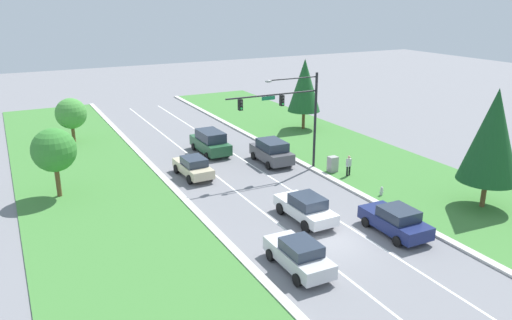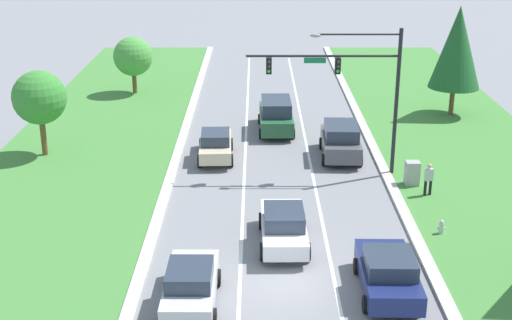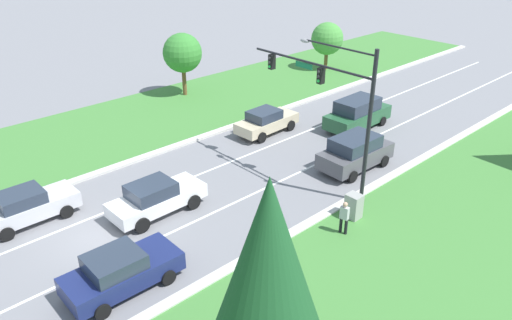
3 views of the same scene
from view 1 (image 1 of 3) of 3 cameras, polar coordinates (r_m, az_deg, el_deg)
name	(u,v)px [view 1 (image 1 of 3)]	position (r m, az deg, el deg)	size (l,w,h in m)	color
ground_plane	(335,240)	(29.14, 8.98, -9.07)	(160.00, 160.00, 0.00)	slate
curb_strip_right	(409,220)	(32.50, 17.13, -6.56)	(0.50, 90.00, 0.15)	beige
curb_strip_left	(246,262)	(26.48, -1.17, -11.61)	(0.50, 90.00, 0.15)	beige
grass_verge_right	(469,205)	(36.18, 23.15, -4.75)	(10.00, 90.00, 0.08)	#427F38
grass_verge_left	(147,289)	(24.99, -12.39, -14.17)	(10.00, 90.00, 0.08)	#427F38
lane_stripe_inner_left	(308,247)	(28.21, 5.97, -9.90)	(0.14, 81.00, 0.01)	white
lane_stripe_inner_right	(360,234)	(30.14, 11.78, -8.26)	(0.14, 81.00, 0.01)	white
traffic_signal_mast	(291,108)	(38.20, 4.04, 5.93)	(7.77, 0.41, 7.70)	black
navy_sedan	(395,220)	(30.35, 15.65, -6.67)	(2.19, 4.50, 1.65)	navy
champagne_sedan	(193,167)	(38.48, -7.19, -0.77)	(2.06, 4.49, 1.62)	beige
white_sedan	(306,208)	(31.01, 5.69, -5.43)	(2.06, 4.71, 1.68)	white
graphite_suv	(272,151)	(41.36, 1.81, 0.99)	(2.31, 4.59, 1.95)	#4C4C51
silver_sedan	(299,255)	(25.73, 4.92, -10.74)	(1.98, 4.40, 1.63)	silver
forest_suv	(210,142)	(44.12, -5.24, 2.07)	(2.23, 5.05, 2.05)	#235633
utility_cabinet	(333,164)	(39.69, 8.75, -0.51)	(0.70, 0.60, 1.29)	#9E9E99
pedestrian	(349,165)	(38.85, 10.54, -0.57)	(0.41, 0.28, 1.69)	black
fire_hydrant	(382,191)	(35.78, 14.15, -3.51)	(0.34, 0.20, 0.70)	#B7B7BC
conifer_near_right_tree	(493,136)	(34.72, 25.43, 2.54)	(3.76, 3.76, 7.93)	brown
oak_near_left_tree	(71,114)	(49.76, -20.39, 4.99)	(2.87, 2.87, 4.28)	brown
conifer_far_right_tree	(304,85)	(51.57, 5.56, 8.50)	(3.34, 3.34, 7.30)	brown
oak_far_left_tree	(54,150)	(36.19, -22.10, 1.04)	(2.98, 2.98, 4.90)	brown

